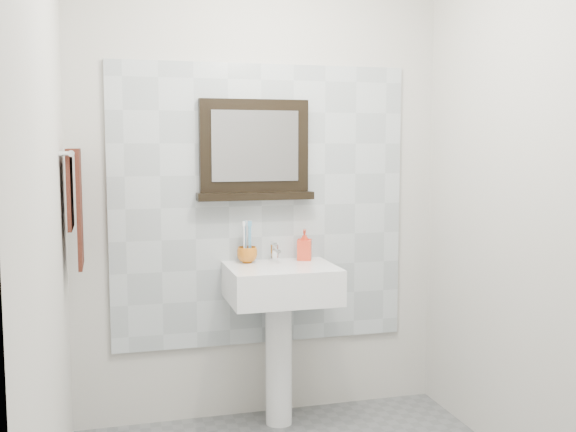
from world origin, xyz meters
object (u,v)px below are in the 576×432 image
Objects in this scene: hand_towel at (76,198)px; soap_dispenser at (304,245)px; framed_mirror at (254,152)px; pedestal_sink at (281,301)px; toothbrush_cup at (247,255)px.

soap_dispenser is at bearing 8.11° from hand_towel.
hand_towel is (-0.90, -0.22, -0.21)m from framed_mirror.
framed_mirror is (-0.10, 0.19, 0.76)m from pedestal_sink.
framed_mirror is (0.05, 0.06, 0.53)m from toothbrush_cup.
toothbrush_cup is 0.65× the size of soap_dispenser.
pedestal_sink is 9.03× the size of toothbrush_cup.
toothbrush_cup is at bearing -158.18° from soap_dispenser.
toothbrush_cup is at bearing 140.20° from pedestal_sink.
pedestal_sink is at bearing 2.20° from hand_towel.
pedestal_sink is at bearing -39.80° from toothbrush_cup.
hand_towel reaches higher than toothbrush_cup.
pedestal_sink is 0.79m from framed_mirror.
framed_mirror is (-0.26, 0.06, 0.49)m from soap_dispenser.
pedestal_sink is 5.84× the size of soap_dispenser.
soap_dispenser is 0.27× the size of framed_mirror.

